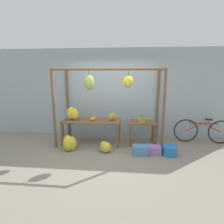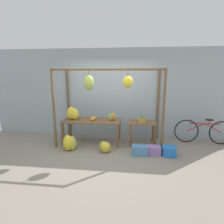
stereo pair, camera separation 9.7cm
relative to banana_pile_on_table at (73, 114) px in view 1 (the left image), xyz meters
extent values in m
plane|color=gray|center=(1.07, -0.81, -0.88)|extent=(20.00, 20.00, 0.00)
cube|color=#99A8B2|center=(1.07, 0.77, 0.52)|extent=(8.00, 0.08, 2.80)
cylinder|color=brown|center=(-0.37, -0.43, 0.20)|extent=(0.07, 0.07, 2.17)
cylinder|color=brown|center=(2.52, -0.43, 0.20)|extent=(0.07, 0.07, 2.17)
cylinder|color=brown|center=(-0.37, 0.68, 0.20)|extent=(0.07, 0.07, 2.17)
cylinder|color=brown|center=(2.52, 0.68, 0.20)|extent=(0.07, 0.07, 2.17)
cylinder|color=brown|center=(1.07, -0.43, 1.26)|extent=(2.89, 0.06, 0.06)
cylinder|color=brown|center=(0.61, -0.43, 1.17)|extent=(0.02, 0.02, 0.11)
ellipsoid|color=#9EB247|center=(0.61, -0.43, 0.92)|extent=(0.25, 0.23, 0.38)
cylinder|color=brown|center=(1.61, -0.43, 1.16)|extent=(0.02, 0.02, 0.13)
ellipsoid|color=yellow|center=(1.61, -0.43, 0.95)|extent=(0.25, 0.23, 0.29)
cube|color=brown|center=(0.56, 0.02, -0.20)|extent=(1.67, 0.72, 0.04)
cube|color=brown|center=(-0.22, -0.28, -0.55)|extent=(0.07, 0.07, 0.66)
cube|color=brown|center=(1.35, -0.28, -0.55)|extent=(0.07, 0.07, 0.66)
cube|color=brown|center=(-0.22, 0.33, -0.55)|extent=(0.07, 0.07, 0.66)
cube|color=brown|center=(1.35, 0.33, -0.55)|extent=(0.07, 0.07, 0.66)
cube|color=brown|center=(2.03, 0.10, -0.23)|extent=(0.77, 0.57, 0.04)
cube|color=brown|center=(1.70, -0.14, -0.57)|extent=(0.07, 0.07, 0.63)
cube|color=brown|center=(2.37, -0.14, -0.57)|extent=(0.07, 0.07, 0.63)
cube|color=brown|center=(1.70, 0.33, -0.57)|extent=(0.07, 0.07, 0.63)
cube|color=brown|center=(2.37, 0.33, -0.57)|extent=(0.07, 0.07, 0.63)
ellipsoid|color=yellow|center=(0.07, -0.01, -0.01)|extent=(0.28, 0.27, 0.34)
ellipsoid|color=gold|center=(-0.04, 0.01, 0.01)|extent=(0.36, 0.36, 0.38)
sphere|color=orange|center=(0.61, 0.01, -0.14)|extent=(0.07, 0.07, 0.07)
sphere|color=orange|center=(0.57, 0.07, -0.14)|extent=(0.08, 0.08, 0.08)
sphere|color=orange|center=(0.58, -0.07, -0.14)|extent=(0.08, 0.08, 0.08)
sphere|color=orange|center=(0.56, 0.06, -0.14)|extent=(0.07, 0.07, 0.07)
sphere|color=orange|center=(0.60, -0.02, -0.14)|extent=(0.08, 0.08, 0.08)
sphere|color=orange|center=(0.62, 0.07, -0.13)|extent=(0.10, 0.10, 0.10)
sphere|color=orange|center=(0.63, -0.03, -0.14)|extent=(0.08, 0.08, 0.08)
sphere|color=orange|center=(0.63, -0.05, -0.13)|extent=(0.09, 0.09, 0.09)
cylinder|color=#B27F38|center=(1.98, -0.03, -0.13)|extent=(0.14, 0.14, 0.16)
cone|color=#337538|center=(1.98, -0.03, -0.01)|extent=(0.10, 0.10, 0.10)
cylinder|color=#B27F38|center=(2.05, -0.01, -0.14)|extent=(0.14, 0.14, 0.15)
cone|color=#428442|center=(2.05, -0.01, 0.00)|extent=(0.10, 0.10, 0.12)
ellipsoid|color=#9EB247|center=(0.16, -0.54, -0.71)|extent=(0.23, 0.25, 0.35)
ellipsoid|color=#9EB247|center=(0.14, -0.53, -0.73)|extent=(0.25, 0.27, 0.30)
ellipsoid|color=gold|center=(0.12, -0.52, -0.73)|extent=(0.34, 0.34, 0.31)
ellipsoid|color=yellow|center=(0.04, -0.62, -0.67)|extent=(0.38, 0.39, 0.43)
ellipsoid|color=gold|center=(0.15, -0.60, -0.68)|extent=(0.26, 0.25, 0.40)
ellipsoid|color=gold|center=(1.06, -0.61, -0.74)|extent=(0.39, 0.39, 0.29)
ellipsoid|color=#9EB247|center=(0.99, -0.59, -0.74)|extent=(0.27, 0.27, 0.29)
cube|color=#4C84B2|center=(1.94, -0.67, -0.76)|extent=(0.39, 0.27, 0.24)
cylinder|color=blue|center=(2.69, -0.63, -0.76)|extent=(0.36, 0.36, 0.24)
torus|color=black|center=(4.32, 0.33, -0.53)|extent=(0.70, 0.08, 0.70)
torus|color=black|center=(3.35, 0.39, -0.53)|extent=(0.70, 0.08, 0.70)
cylinder|color=maroon|center=(3.83, 0.36, -0.28)|extent=(0.83, 0.08, 0.03)
cylinder|color=maroon|center=(4.08, 0.35, -0.41)|extent=(0.50, 0.06, 0.27)
cylinder|color=maroon|center=(3.59, 0.37, -0.41)|extent=(0.50, 0.06, 0.27)
cylinder|color=maroon|center=(3.95, 0.35, -0.23)|extent=(0.02, 0.02, 0.10)
cube|color=black|center=(3.95, 0.35, -0.16)|extent=(0.20, 0.09, 0.04)
cylinder|color=maroon|center=(3.45, 0.38, -0.23)|extent=(0.02, 0.02, 0.10)
ellipsoid|color=gold|center=(1.20, 0.04, -0.07)|extent=(0.14, 0.12, 0.22)
ellipsoid|color=#93A33D|center=(1.12, -0.02, -0.07)|extent=(0.16, 0.17, 0.22)
cube|color=#9970B7|center=(2.30, -0.59, -0.77)|extent=(0.35, 0.24, 0.22)
camera|label=1|loc=(1.67, -5.18, 1.17)|focal=30.00mm
camera|label=2|loc=(1.77, -5.17, 1.17)|focal=30.00mm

